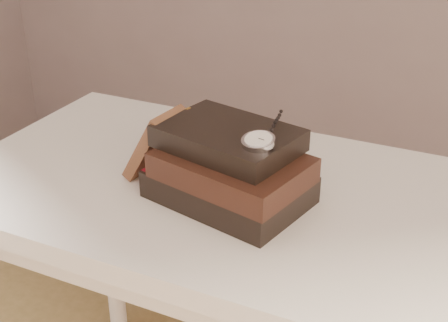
% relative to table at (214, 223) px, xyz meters
% --- Properties ---
extents(table, '(1.00, 0.60, 0.75)m').
position_rel_table_xyz_m(table, '(0.00, 0.00, 0.00)').
color(table, silver).
rests_on(table, ground).
extents(book_stack, '(0.30, 0.24, 0.13)m').
position_rel_table_xyz_m(book_stack, '(0.05, -0.05, 0.15)').
color(book_stack, black).
rests_on(book_stack, table).
extents(journal, '(0.11, 0.10, 0.14)m').
position_rel_table_xyz_m(journal, '(-0.11, -0.03, 0.16)').
color(journal, '#45281A').
rests_on(journal, table).
extents(pocket_watch, '(0.07, 0.16, 0.02)m').
position_rel_table_xyz_m(pocket_watch, '(0.12, -0.07, 0.24)').
color(pocket_watch, silver).
rests_on(pocket_watch, book_stack).
extents(eyeglasses, '(0.14, 0.15, 0.05)m').
position_rel_table_xyz_m(eyeglasses, '(-0.02, 0.06, 0.17)').
color(eyeglasses, silver).
rests_on(eyeglasses, book_stack).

